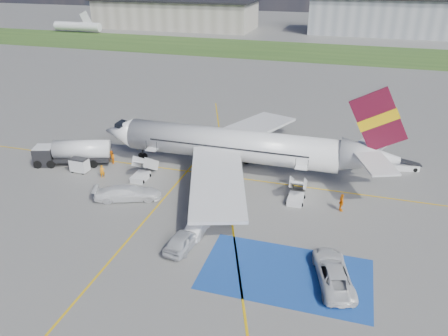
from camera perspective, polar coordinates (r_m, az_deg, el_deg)
The scene contains 21 objects.
ground at distance 43.07m, azimuth -4.36°, elevation -7.98°, with size 400.00×400.00×0.00m, color #60605E.
grass_strip at distance 131.22m, azimuth 10.91°, elevation 14.67°, with size 400.00×30.00×0.01m, color #2D4C1E.
taxiway_line_main at distance 52.91m, azimuth 0.22°, elevation -1.11°, with size 120.00×0.20×0.01m, color gold.
taxiway_line_cross at distance 38.03m, azimuth -17.22°, elevation -14.45°, with size 0.20×60.00×0.01m, color gold.
taxiway_line_diag at distance 52.91m, azimuth 0.22°, elevation -1.11°, with size 0.20×60.00×0.01m, color gold.
staging_box at distance 37.90m, azimuth 8.10°, elevation -13.53°, with size 14.00×8.00×0.01m, color #184194.
terminal_west at distance 178.08m, azimuth -6.36°, elevation 19.35°, with size 60.00×22.00×10.00m, color gray.
terminal_centre at distance 169.42m, azimuth 19.85°, elevation 18.12°, with size 48.00×18.00×12.00m, color gray.
airliner at distance 52.89m, azimuth 2.41°, elevation 2.90°, with size 36.81×32.95×11.92m.
airstairs_fwd at distance 53.17m, azimuth -10.67°, elevation -0.70°, with size 1.90×5.20×3.60m.
airstairs_aft at distance 48.19m, azimuth 9.43°, elevation -3.50°, with size 1.90×5.20×3.60m.
fuel_tanker at distance 58.82m, azimuth -19.07°, elevation 1.71°, with size 9.74×5.30×3.23m.
gpu_cart at distance 56.62m, azimuth -18.33°, elevation 0.27°, with size 2.20×1.47×1.79m.
belt_loader at distance 58.93m, azimuth 22.11°, elevation 0.16°, with size 4.76×2.50×1.38m.
car_silver_a at distance 40.23m, azimuth -5.25°, elevation -9.25°, with size 2.01×5.00×1.70m, color #B6B8BE.
car_silver_b at distance 42.13m, azimuth -3.44°, elevation -7.66°, with size 1.48×4.25×1.40m, color #B5B7BD.
van_white_a at distance 37.36m, azimuth 14.11°, elevation -12.80°, with size 2.52×5.47×2.05m, color silver.
van_white_b at distance 48.63m, azimuth -12.51°, elevation -2.92°, with size 2.19×5.40×2.11m, color silver.
crew_fwd at distance 54.29m, azimuth -15.61°, elevation -0.45°, with size 0.59×0.39×1.61m, color orange.
crew_nose at distance 57.69m, azimuth -14.45°, elevation 1.36°, with size 0.86×0.67×1.78m, color orange.
crew_aft at distance 47.01m, azimuth 15.10°, elevation -4.37°, with size 1.16×0.48×1.98m, color orange.
Camera 1 is at (13.38, -33.36, 23.73)m, focal length 35.00 mm.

